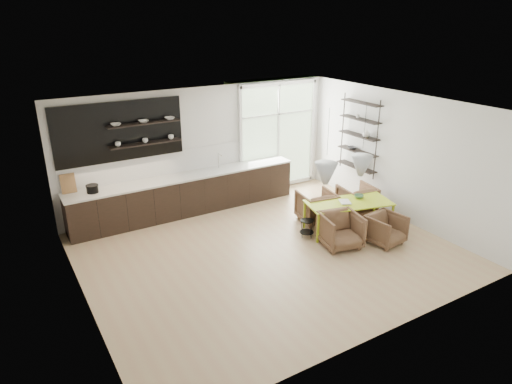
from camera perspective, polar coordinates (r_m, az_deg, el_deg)
name	(u,v)px	position (r m, az deg, el deg)	size (l,w,h in m)	color
room	(265,164)	(9.81, 1.08, 3.54)	(7.02, 6.01, 2.91)	tan
kitchen_run	(183,189)	(10.90, -9.13, 0.31)	(5.54, 0.69, 2.75)	black
right_shelving	(359,138)	(11.47, 12.81, 6.65)	(0.26, 1.22, 1.90)	black
dining_table	(349,204)	(10.08, 11.52, -1.49)	(1.97, 1.25, 0.67)	#AECA1E
armchair_back_left	(316,207)	(10.51, 7.56, -1.82)	(0.77, 0.79, 0.72)	brown
armchair_back_right	(356,200)	(11.08, 12.45, -0.94)	(0.76, 0.78, 0.71)	brown
armchair_front_left	(341,230)	(9.48, 10.54, -4.73)	(0.76, 0.78, 0.71)	brown
armchair_front_right	(386,229)	(9.82, 15.90, -4.51)	(0.67, 0.69, 0.63)	brown
wire_stool	(307,226)	(9.80, 6.38, -4.25)	(0.30, 0.30, 0.38)	black
table_book	(340,202)	(9.99, 10.45, -1.25)	(0.22, 0.30, 0.03)	white
table_bowl	(359,196)	(10.34, 12.74, -0.53)	(0.21, 0.21, 0.07)	#53845E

